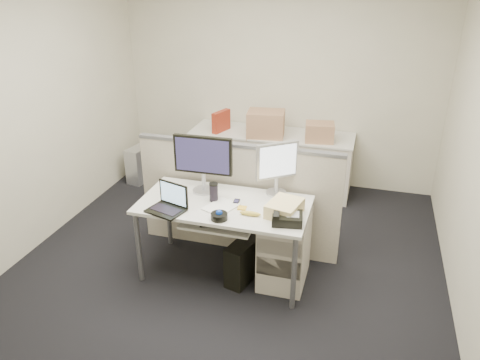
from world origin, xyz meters
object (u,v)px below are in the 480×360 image
(desk, at_px, (224,210))
(monitor_main, at_px, (203,164))
(laptop, at_px, (165,200))
(desk_phone, at_px, (287,218))

(desk, xyz_separation_m, monitor_main, (-0.25, 0.18, 0.34))
(desk, bearing_deg, laptop, -146.88)
(desk_phone, bearing_deg, laptop, 176.47)
(laptop, height_order, desk_phone, laptop)
(desk, distance_m, monitor_main, 0.46)
(desk, xyz_separation_m, desk_phone, (0.60, -0.18, 0.10))
(desk, distance_m, desk_phone, 0.64)
(desk, height_order, monitor_main, monitor_main)
(laptop, relative_size, desk_phone, 1.25)
(desk, bearing_deg, desk_phone, -16.70)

